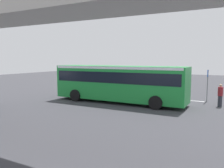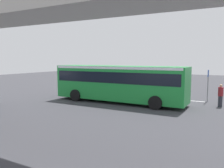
# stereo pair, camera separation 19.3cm
# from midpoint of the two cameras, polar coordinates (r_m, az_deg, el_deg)

# --- Properties ---
(ground) EXTENTS (80.00, 80.00, 0.00)m
(ground) POSITION_cam_midpoint_polar(r_m,az_deg,el_deg) (20.91, 1.09, -4.13)
(ground) COLOR #38383D
(city_bus) EXTENTS (11.54, 2.85, 3.15)m
(city_bus) POSITION_cam_midpoint_polar(r_m,az_deg,el_deg) (19.87, 1.40, 0.81)
(city_bus) COLOR #1E8C38
(city_bus) RESTS_ON ground
(pedestrian) EXTENTS (0.38, 0.38, 1.79)m
(pedestrian) POSITION_cam_midpoint_polar(r_m,az_deg,el_deg) (20.12, 24.84, -2.56)
(pedestrian) COLOR #2D2D38
(pedestrian) RESTS_ON ground
(traffic_sign) EXTENTS (0.08, 0.60, 2.80)m
(traffic_sign) POSITION_cam_midpoint_polar(r_m,az_deg,el_deg) (21.87, 22.24, 0.86)
(traffic_sign) COLOR slate
(traffic_sign) RESTS_ON ground
(lane_dash_leftmost) EXTENTS (2.00, 0.20, 0.01)m
(lane_dash_leftmost) POSITION_cam_midpoint_polar(r_m,az_deg,el_deg) (22.06, 19.02, -3.92)
(lane_dash_leftmost) COLOR silver
(lane_dash_leftmost) RESTS_ON ground
(lane_dash_left) EXTENTS (2.00, 0.20, 0.01)m
(lane_dash_left) POSITION_cam_midpoint_polar(r_m,az_deg,el_deg) (23.01, 9.12, -3.25)
(lane_dash_left) COLOR silver
(lane_dash_left) RESTS_ON ground
(lane_dash_centre) EXTENTS (2.00, 0.20, 0.01)m
(lane_dash_centre) POSITION_cam_midpoint_polar(r_m,az_deg,el_deg) (24.58, 0.26, -2.57)
(lane_dash_centre) COLOR silver
(lane_dash_centre) RESTS_ON ground
(lane_dash_right) EXTENTS (2.00, 0.20, 0.01)m
(lane_dash_right) POSITION_cam_midpoint_polar(r_m,az_deg,el_deg) (26.66, -7.37, -1.93)
(lane_dash_right) COLOR silver
(lane_dash_right) RESTS_ON ground
(pedestrian_overpass) EXTENTS (24.85, 2.60, 6.94)m
(pedestrian_overpass) POSITION_cam_midpoint_polar(r_m,az_deg,el_deg) (11.62, -26.25, 12.30)
(pedestrian_overpass) COLOR #B2ADA5
(pedestrian_overpass) RESTS_ON ground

